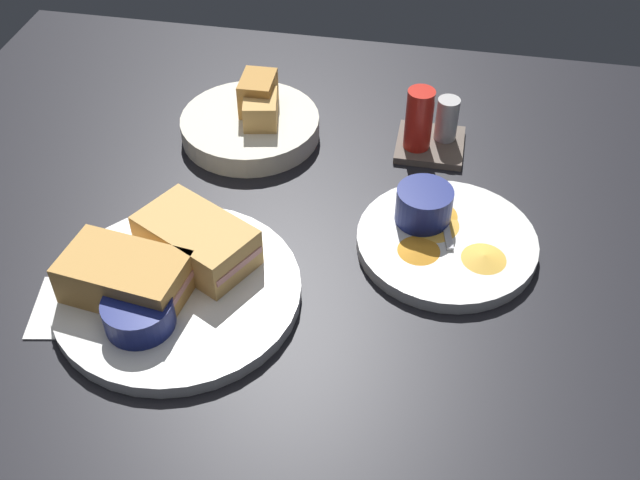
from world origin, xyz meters
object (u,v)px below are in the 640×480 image
object	(u,v)px
plate_sandwich_main	(178,292)
ramekin_dark_sauce	(138,312)
condiment_caddy	(429,128)
plate_chips_companion	(446,242)
spoon_by_dark_ramekin	(169,284)
sandwich_half_far	(125,277)
sandwich_half_near	(197,240)
spoon_by_gravy_ramekin	(442,209)
ramekin_light_gravy	(424,204)
bread_basket_rear	(252,122)

from	to	relation	value
plate_sandwich_main	ramekin_dark_sauce	xyz separation A→B (cm)	(-1.97, -5.76, 2.56)
plate_sandwich_main	ramekin_dark_sauce	world-z (taller)	ramekin_dark_sauce
plate_sandwich_main	condiment_caddy	xyz separation A→B (cm)	(24.38, 32.44, 2.61)
plate_sandwich_main	plate_chips_companion	bearing A→B (deg)	25.42
ramekin_dark_sauce	spoon_by_dark_ramekin	bearing A→B (deg)	78.92
ramekin_dark_sauce	condiment_caddy	bearing A→B (deg)	55.40
sandwich_half_far	sandwich_half_near	bearing A→B (deg)	50.08
sandwich_half_near	sandwich_half_far	xyz separation A→B (cm)	(-5.71, -6.83, 0.00)
sandwich_half_near	ramekin_dark_sauce	bearing A→B (deg)	-104.80
spoon_by_gravy_ramekin	condiment_caddy	size ratio (longest dim) A/B	1.05
sandwich_half_near	ramekin_light_gravy	distance (cm)	26.69
sandwich_half_far	ramekin_light_gravy	xyz separation A→B (cm)	(30.01, 17.87, -0.09)
ramekin_dark_sauce	spoon_by_dark_ramekin	distance (cm)	5.89
sandwich_half_far	spoon_by_gravy_ramekin	world-z (taller)	sandwich_half_far
ramekin_light_gravy	sandwich_half_far	bearing A→B (deg)	-149.23
condiment_caddy	ramekin_light_gravy	bearing A→B (deg)	-87.17
spoon_by_dark_ramekin	plate_chips_companion	distance (cm)	32.25
sandwich_half_far	spoon_by_gravy_ramekin	distance (cm)	37.84
sandwich_half_far	condiment_caddy	bearing A→B (deg)	49.51
plate_sandwich_main	bread_basket_rear	size ratio (longest dim) A/B	1.43
sandwich_half_near	plate_sandwich_main	bearing A→B (deg)	-99.92
sandwich_half_near	spoon_by_gravy_ramekin	distance (cm)	29.55
spoon_by_dark_ramekin	ramekin_light_gravy	bearing A→B (deg)	31.93
sandwich_half_near	spoon_by_dark_ramekin	bearing A→B (deg)	-108.69
ramekin_dark_sauce	plate_chips_companion	xyz separation A→B (cm)	(30.32, 19.23, -2.56)
plate_chips_companion	ramekin_light_gravy	bearing A→B (deg)	140.19
plate_sandwich_main	sandwich_half_far	distance (cm)	6.05
plate_chips_companion	condiment_caddy	bearing A→B (deg)	101.81
sandwich_half_far	ramekin_dark_sauce	size ratio (longest dim) A/B	1.92
sandwich_half_near	spoon_by_dark_ramekin	distance (cm)	5.85
plate_chips_companion	spoon_by_gravy_ramekin	bearing A→B (deg)	102.01
sandwich_half_far	ramekin_light_gravy	bearing A→B (deg)	30.77
spoon_by_dark_ramekin	spoon_by_gravy_ramekin	size ratio (longest dim) A/B	1.00
plate_sandwich_main	plate_chips_companion	world-z (taller)	same
plate_chips_companion	spoon_by_gravy_ramekin	distance (cm)	4.75
plate_sandwich_main	sandwich_half_near	distance (cm)	6.05
ramekin_dark_sauce	spoon_by_gravy_ramekin	xyz separation A→B (cm)	(29.36, 23.73, -1.40)
sandwich_half_near	sandwich_half_far	world-z (taller)	same
ramekin_light_gravy	spoon_by_dark_ramekin	bearing A→B (deg)	-148.07
spoon_by_gravy_ramekin	bread_basket_rear	xyz separation A→B (cm)	(-27.02, 13.05, 0.18)
plate_chips_companion	bread_basket_rear	size ratio (longest dim) A/B	1.11
sandwich_half_near	plate_chips_companion	distance (cm)	28.90
plate_sandwich_main	bread_basket_rear	bearing A→B (deg)	89.31
sandwich_half_far	ramekin_light_gravy	size ratio (longest dim) A/B	2.12
plate_chips_companion	bread_basket_rear	bearing A→B (deg)	147.91
spoon_by_dark_ramekin	bread_basket_rear	xyz separation A→B (cm)	(1.25, 31.15, 0.18)
plate_chips_companion	sandwich_half_far	bearing A→B (deg)	-155.33
bread_basket_rear	ramekin_dark_sauce	bearing A→B (deg)	-93.65
plate_chips_companion	bread_basket_rear	distance (cm)	33.05
ramekin_dark_sauce	spoon_by_dark_ramekin	world-z (taller)	ramekin_dark_sauce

